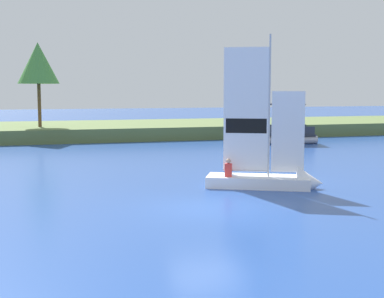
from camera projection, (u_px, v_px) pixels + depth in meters
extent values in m
plane|color=#234793|center=(208.00, 208.00, 18.18)|extent=(200.00, 200.00, 0.00)
cube|color=#5B703D|center=(100.00, 130.00, 46.62)|extent=(80.00, 12.36, 1.06)
cylinder|color=brown|center=(39.00, 105.00, 42.79)|extent=(0.27, 0.27, 3.45)
cone|color=#47893D|center=(38.00, 63.00, 42.42)|extent=(3.24, 3.24, 3.23)
cube|color=white|center=(258.00, 182.00, 22.17)|extent=(4.43, 3.22, 0.46)
cone|color=white|center=(310.00, 183.00, 21.82)|extent=(1.55, 1.70, 1.37)
cylinder|color=#B7B7BC|center=(269.00, 106.00, 21.76)|extent=(0.08, 0.08, 5.77)
cube|color=white|center=(246.00, 109.00, 21.93)|extent=(1.68, 0.85, 5.01)
cube|color=black|center=(246.00, 126.00, 22.00)|extent=(1.52, 0.77, 0.60)
cube|color=white|center=(288.00, 132.00, 21.75)|extent=(1.21, 0.61, 3.29)
cylinder|color=#B7B7BC|center=(246.00, 170.00, 22.21)|extent=(1.70, 0.87, 0.06)
cube|color=red|center=(228.00, 170.00, 21.99)|extent=(0.34, 0.30, 0.54)
sphere|color=tan|center=(228.00, 161.00, 21.94)|extent=(0.20, 0.20, 0.20)
cube|color=#338CCC|center=(229.00, 167.00, 22.65)|extent=(0.34, 0.30, 0.60)
sphere|color=tan|center=(229.00, 158.00, 22.61)|extent=(0.20, 0.20, 0.20)
cylinder|color=#B2B2B7|center=(273.00, 138.00, 41.88)|extent=(5.78, 1.91, 0.60)
cylinder|color=#B2B2B7|center=(278.00, 140.00, 39.92)|extent=(5.78, 1.91, 0.60)
cube|color=#2D333D|center=(276.00, 134.00, 40.86)|extent=(6.00, 3.78, 0.10)
cube|color=#2D333D|center=(273.00, 128.00, 42.00)|extent=(5.21, 1.32, 0.60)
cube|color=#2D333D|center=(279.00, 131.00, 39.65)|extent=(5.21, 1.32, 0.60)
cylinder|color=#B2B2B7|center=(299.00, 119.00, 40.84)|extent=(0.06, 0.06, 2.20)
cylinder|color=#B2B2B7|center=(253.00, 119.00, 40.64)|extent=(0.06, 0.06, 2.20)
cube|color=black|center=(276.00, 104.00, 40.61)|extent=(4.37, 3.16, 0.08)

